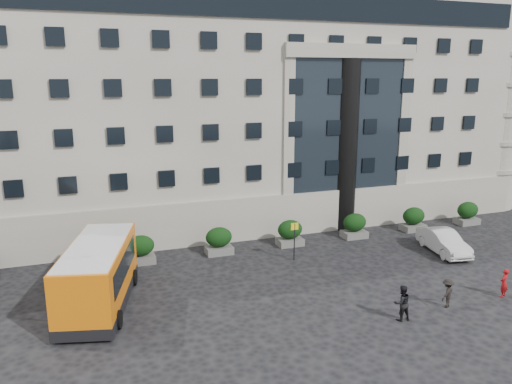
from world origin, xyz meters
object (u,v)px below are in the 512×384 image
hedge_b (219,241)px  bus_stop_sign (294,235)px  white_taxi (443,242)px  hedge_c (290,233)px  hedge_d (355,225)px  pedestrian_c (447,293)px  hedge_f (467,213)px  pedestrian_a (504,283)px  hedge_a (140,249)px  red_truck (19,212)px  pedestrian_b (402,303)px  parked_car_d (21,229)px  hedge_e (413,219)px  minibus (98,273)px

hedge_b → bus_stop_sign: bus_stop_sign is taller
white_taxi → hedge_b: bearing=170.3°
hedge_c → hedge_d: same height
bus_stop_sign → pedestrian_c: 10.09m
pedestrian_c → hedge_c: bearing=-99.7°
white_taxi → hedge_f: bearing=46.3°
white_taxi → pedestrian_a: pedestrian_a is taller
hedge_a → pedestrian_a: 21.45m
red_truck → pedestrian_a: (26.06, -22.23, -0.59)m
hedge_a → pedestrian_b: hedge_a is taller
hedge_f → pedestrian_c: (-11.74, -11.65, -0.16)m
pedestrian_b → parked_car_d: bearing=-42.9°
hedge_d → white_taxi: 6.32m
hedge_c → parked_car_d: hedge_c is taller
parked_car_d → hedge_a: bearing=-51.5°
hedge_a → hedge_d: same height
parked_car_d → pedestrian_c: bearing=-47.8°
hedge_d → bus_stop_sign: bus_stop_sign is taller
hedge_f → pedestrian_c: size_ratio=1.19×
hedge_a → hedge_b: bearing=0.0°
parked_car_d → pedestrian_c: (21.98, -19.43, -0.02)m
bus_stop_sign → pedestrian_b: bus_stop_sign is taller
white_taxi → pedestrian_c: white_taxi is taller
hedge_b → parked_car_d: (-12.92, 7.78, -0.14)m
hedge_a → hedge_e: 20.80m
hedge_f → hedge_a: bearing=180.0°
hedge_d → bus_stop_sign: 6.76m
bus_stop_sign → pedestrian_c: bus_stop_sign is taller
pedestrian_c → hedge_e: bearing=-147.3°
hedge_f → white_taxi: size_ratio=0.39×
pedestrian_a → bus_stop_sign: bearing=-70.3°
hedge_a → hedge_e: bearing=0.0°
pedestrian_a → parked_car_d: bearing=-61.2°
bus_stop_sign → parked_car_d: bearing=148.4°
hedge_b → pedestrian_c: size_ratio=1.19×
bus_stop_sign → hedge_d: bearing=24.7°
minibus → bus_stop_sign: bearing=26.6°
pedestrian_c → hedge_d: bearing=-124.6°
red_truck → pedestrian_c: bearing=-54.6°
red_truck → parked_car_d: red_truck is taller
minibus → pedestrian_b: size_ratio=4.67×
hedge_e → white_taxi: hedge_e is taller
hedge_a → parked_car_d: 10.97m
parked_car_d → white_taxi: parked_car_d is taller
hedge_d → minibus: minibus is taller
bus_stop_sign → white_taxi: 10.38m
hedge_d → pedestrian_b: hedge_d is taller
white_taxi → pedestrian_b: bearing=-130.7°
parked_car_d → pedestrian_a: (25.72, -19.45, 0.01)m
minibus → parked_car_d: size_ratio=1.48×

